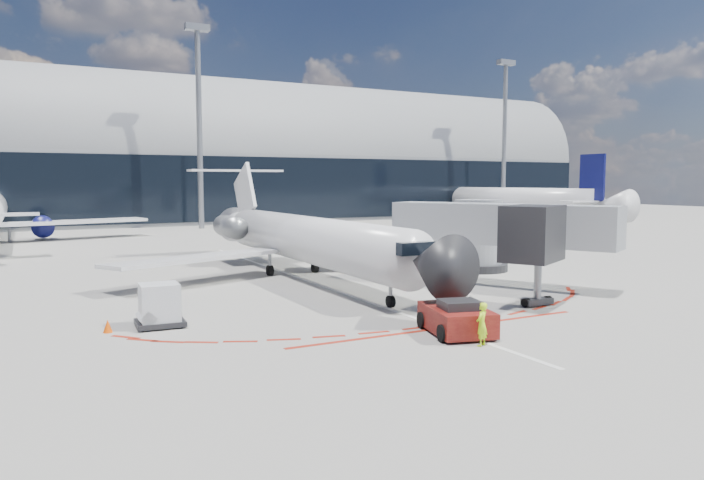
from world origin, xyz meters
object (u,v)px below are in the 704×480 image
regional_jet (301,237)px  ramp_worker (482,324)px  uld_container (160,306)px  pushback_tug (457,318)px

regional_jet → ramp_worker: 18.61m
ramp_worker → uld_container: (-9.87, 8.60, 0.09)m
ramp_worker → uld_container: uld_container is taller
regional_jet → ramp_worker: (-0.69, -18.52, -1.70)m
regional_jet → ramp_worker: size_ratio=18.57×
pushback_tug → uld_container: 12.18m
regional_jet → uld_container: regional_jet is taller
pushback_tug → uld_container: bearing=161.4°
regional_jet → pushback_tug: bearing=-91.3°
ramp_worker → regional_jet: bearing=-120.1°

